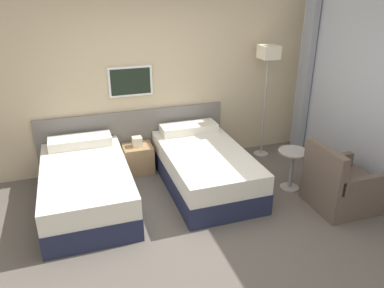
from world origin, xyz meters
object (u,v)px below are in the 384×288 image
nightstand (138,158)px  floor_lamp (268,62)px  bed_near_door (86,185)px  side_table (292,163)px  armchair (341,187)px  bed_near_window (204,167)px

nightstand → floor_lamp: bearing=-1.3°
bed_near_door → nightstand: 1.08m
bed_near_door → side_table: (2.73, -0.46, 0.11)m
bed_near_door → armchair: size_ratio=2.21×
nightstand → floor_lamp: 2.47m
bed_near_window → armchair: 1.81m
nightstand → armchair: size_ratio=0.65×
bed_near_window → floor_lamp: size_ratio=1.06×
bed_near_window → nightstand: (-0.81, 0.72, -0.06)m
bed_near_door → bed_near_window: (1.62, 0.00, 0.00)m
bed_near_door → nightstand: bearing=41.6°
bed_near_door → floor_lamp: size_ratio=1.06×
bed_near_window → armchair: bearing=-35.9°
floor_lamp → side_table: size_ratio=3.13×
bed_near_window → floor_lamp: 1.92m
floor_lamp → armchair: floor_lamp is taller
floor_lamp → bed_near_window: bearing=-152.1°
floor_lamp → armchair: size_ratio=2.08×
nightstand → side_table: (1.92, -1.18, 0.18)m
side_table → armchair: (0.35, -0.60, -0.13)m
bed_near_door → side_table: bearing=-9.6°
nightstand → floor_lamp: (2.07, -0.05, 1.33)m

